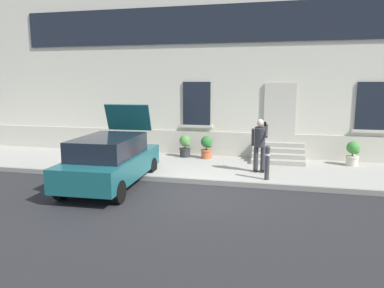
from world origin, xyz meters
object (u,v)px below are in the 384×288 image
object	(u,v)px
hatchback_car_teal	(111,160)
planter_charcoal	(185,145)
person_on_phone	(260,142)
planter_cream	(353,153)
planter_terracotta	(207,147)
bollard_near_person	(267,161)
planter_olive	(129,143)

from	to	relation	value
hatchback_car_teal	planter_charcoal	size ratio (longest dim) A/B	4.80
person_on_phone	planter_cream	bearing A→B (deg)	17.04
planter_terracotta	person_on_phone	bearing A→B (deg)	-40.51
bollard_near_person	planter_olive	distance (m)	6.12
person_on_phone	planter_terracotta	size ratio (longest dim) A/B	2.03
hatchback_car_teal	person_on_phone	world-z (taller)	hatchback_car_teal
bollard_near_person	planter_charcoal	world-z (taller)	bollard_near_person
bollard_near_person	person_on_phone	size ratio (longest dim) A/B	0.60
person_on_phone	planter_charcoal	world-z (taller)	person_on_phone
bollard_near_person	planter_olive	world-z (taller)	bollard_near_person
hatchback_car_teal	planter_charcoal	bearing A→B (deg)	72.23
hatchback_car_teal	planter_olive	xyz separation A→B (m)	(-1.06, 3.89, -0.19)
person_on_phone	planter_terracotta	distance (m)	2.76
hatchback_car_teal	bollard_near_person	xyz separation A→B (m)	(4.46, 1.25, -0.09)
planter_olive	planter_terracotta	size ratio (longest dim) A/B	1.00
hatchback_car_teal	planter_cream	size ratio (longest dim) A/B	4.80
hatchback_car_teal	bollard_near_person	bearing A→B (deg)	15.62
planter_olive	planter_charcoal	xyz separation A→B (m)	(2.32, 0.02, 0.00)
hatchback_car_teal	planter_olive	world-z (taller)	hatchback_car_teal
hatchback_car_teal	planter_cream	distance (m)	8.25
planter_cream	person_on_phone	bearing A→B (deg)	-151.16
bollard_near_person	planter_terracotta	world-z (taller)	bollard_near_person
hatchback_car_teal	planter_olive	bearing A→B (deg)	105.30
bollard_near_person	person_on_phone	world-z (taller)	person_on_phone
bollard_near_person	planter_terracotta	xyz separation A→B (m)	(-2.33, 2.58, -0.11)
planter_olive	planter_cream	distance (m)	8.39
hatchback_car_teal	planter_olive	size ratio (longest dim) A/B	4.80
hatchback_car_teal	planter_cream	world-z (taller)	hatchback_car_teal
planter_charcoal	planter_cream	bearing A→B (deg)	-1.04
bollard_near_person	planter_olive	size ratio (longest dim) A/B	1.22
planter_charcoal	planter_cream	world-z (taller)	same
hatchback_car_teal	planter_charcoal	world-z (taller)	hatchback_car_teal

